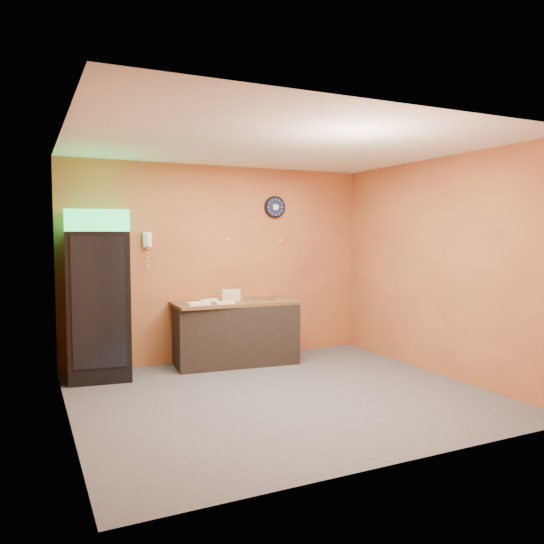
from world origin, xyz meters
TOP-DOWN VIEW (x-y plane):
  - floor at (0.00, 0.00)m, footprint 4.50×4.50m
  - back_wall at (0.00, 2.00)m, footprint 4.50×0.02m
  - left_wall at (-2.25, 0.00)m, footprint 0.02×4.00m
  - right_wall at (2.25, 0.00)m, footprint 0.02×4.00m
  - ceiling at (0.00, 0.00)m, footprint 4.50×4.00m
  - beverage_cooler at (-1.75, 1.60)m, footprint 0.83×0.84m
  - prep_counter at (0.06, 1.63)m, footprint 1.74×0.91m
  - wall_clock at (0.85, 1.97)m, footprint 0.33×0.06m
  - wall_phone at (-1.08, 1.95)m, footprint 0.11×0.10m
  - butcher_paper at (0.06, 1.63)m, footprint 1.73×0.79m
  - sub_roll_stack at (0.01, 1.66)m, footprint 0.27×0.10m
  - wrapped_sandwich_left at (-0.52, 1.45)m, footprint 0.33×0.17m
  - wrapped_sandwich_mid at (-0.17, 1.42)m, footprint 0.26×0.11m
  - wrapped_sandwich_right at (-0.27, 1.73)m, footprint 0.29×0.21m
  - kitchen_tool at (0.17, 1.64)m, footprint 0.07×0.07m

SIDE VIEW (x-z plane):
  - floor at x=0.00m, z-range 0.00..0.00m
  - prep_counter at x=0.06m, z-range 0.00..0.84m
  - butcher_paper at x=0.06m, z-range 0.84..0.88m
  - wrapped_sandwich_mid at x=-0.17m, z-range 0.88..0.92m
  - wrapped_sandwich_right at x=-0.27m, z-range 0.88..0.92m
  - wrapped_sandwich_left at x=-0.52m, z-range 0.88..0.92m
  - kitchen_tool at x=0.17m, z-range 0.88..0.94m
  - sub_roll_stack at x=0.01m, z-range 0.88..1.05m
  - beverage_cooler at x=-1.75m, z-range -0.02..2.09m
  - back_wall at x=0.00m, z-range 0.00..2.80m
  - left_wall at x=-2.25m, z-range 0.00..2.80m
  - right_wall at x=2.25m, z-range 0.00..2.80m
  - wall_phone at x=-1.08m, z-range 1.64..1.84m
  - wall_clock at x=0.85m, z-range 2.06..2.39m
  - ceiling at x=0.00m, z-range 2.79..2.81m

